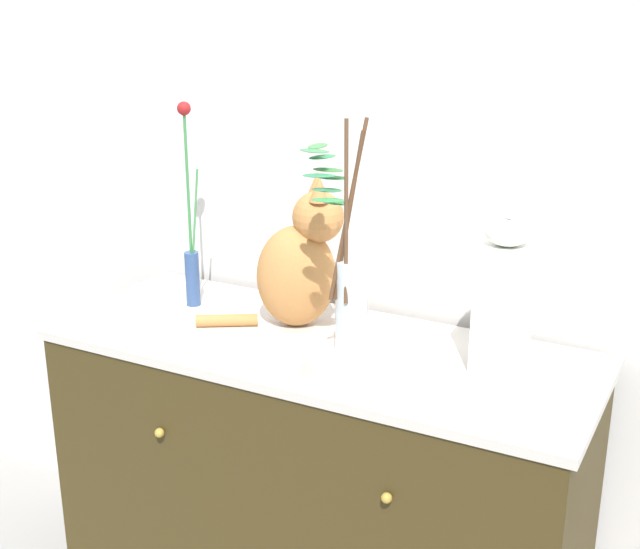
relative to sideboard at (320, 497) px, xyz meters
The scene contains 7 objects.
wall_back 0.92m from the sideboard, 90.00° to the left, with size 4.40×0.08×2.60m, color silver.
sideboard is the anchor object (origin of this frame).
cat_sitting 0.63m from the sideboard, 139.98° to the left, with size 0.36×0.27×0.40m.
vase_slim_green 0.76m from the sideboard, behind, with size 0.06×0.04×0.56m.
bowl_porcelain 0.51m from the sideboard, 40.97° to the right, with size 0.23×0.23×0.05m, color silver.
vase_glass_clear 0.67m from the sideboard, 42.35° to the right, with size 0.16×0.13×0.53m.
jar_lidded_porcelain 0.76m from the sideboard, ahead, with size 0.11×0.11×0.38m.
Camera 1 is at (0.91, -1.73, 1.73)m, focal length 48.12 mm.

